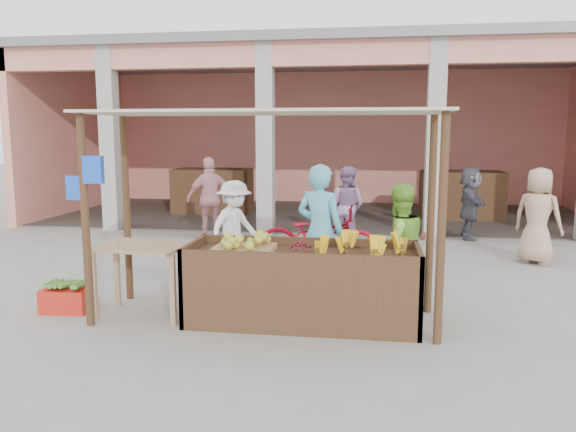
% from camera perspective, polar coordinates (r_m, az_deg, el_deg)
% --- Properties ---
extents(ground, '(60.00, 60.00, 0.00)m').
position_cam_1_polar(ground, '(6.61, -2.90, -10.49)').
color(ground, gray).
rests_on(ground, ground).
extents(market_building, '(14.40, 6.40, 4.20)m').
position_cam_1_polar(market_building, '(15.11, 4.05, 10.49)').
color(market_building, '#EC907B').
rests_on(market_building, ground).
extents(fruit_stall, '(2.60, 0.95, 0.80)m').
position_cam_1_polar(fruit_stall, '(6.41, 1.49, -7.33)').
color(fruit_stall, '#4B311E').
rests_on(fruit_stall, ground).
extents(stall_awning, '(4.09, 1.35, 2.39)m').
position_cam_1_polar(stall_awning, '(6.32, -3.06, 6.92)').
color(stall_awning, '#4B311E').
rests_on(stall_awning, ground).
extents(banana_heap, '(1.06, 0.58, 0.19)m').
position_cam_1_polar(banana_heap, '(6.21, 7.10, -3.20)').
color(banana_heap, yellow).
rests_on(banana_heap, fruit_stall).
extents(melon_tray, '(0.68, 0.59, 0.19)m').
position_cam_1_polar(melon_tray, '(6.41, -4.53, -2.89)').
color(melon_tray, '#AA7C57').
rests_on(melon_tray, fruit_stall).
extents(berry_heap, '(0.41, 0.33, 0.13)m').
position_cam_1_polar(berry_heap, '(6.36, 1.19, -3.16)').
color(berry_heap, maroon).
rests_on(berry_heap, fruit_stall).
extents(side_table, '(1.14, 0.86, 0.84)m').
position_cam_1_polar(side_table, '(6.83, -14.57, -4.00)').
color(side_table, '#A28161').
rests_on(side_table, ground).
extents(papaya_pile, '(0.69, 0.39, 0.20)m').
position_cam_1_polar(papaya_pile, '(6.79, -14.64, -2.03)').
color(papaya_pile, '#3C812A').
rests_on(papaya_pile, side_table).
extents(red_crate, '(0.58, 0.43, 0.29)m').
position_cam_1_polar(red_crate, '(7.39, -21.51, -7.88)').
color(red_crate, red).
rests_on(red_crate, ground).
extents(plantain_bundle, '(0.46, 0.32, 0.09)m').
position_cam_1_polar(plantain_bundle, '(7.34, -21.59, -6.46)').
color(plantain_bundle, '#49822F').
rests_on(plantain_bundle, red_crate).
extents(produce_sacks, '(1.00, 0.75, 0.61)m').
position_cam_1_polar(produce_sacks, '(11.82, 13.97, -0.80)').
color(produce_sacks, maroon).
rests_on(produce_sacks, ground).
extents(vendor_blue, '(0.84, 0.73, 1.88)m').
position_cam_1_polar(vendor_blue, '(7.23, 3.28, -1.17)').
color(vendor_blue, '#60CFF0').
rests_on(vendor_blue, ground).
extents(vendor_green, '(0.90, 0.75, 1.62)m').
position_cam_1_polar(vendor_green, '(7.00, 11.14, -2.70)').
color(vendor_green, '#85CB3E').
rests_on(vendor_green, ground).
extents(motorcycle, '(0.74, 2.04, 1.06)m').
position_cam_1_polar(motorcycle, '(8.91, 3.04, -2.03)').
color(motorcycle, maroon).
rests_on(motorcycle, ground).
extents(shopper_a, '(0.96, 1.10, 1.55)m').
position_cam_1_polar(shopper_a, '(8.60, -5.48, -0.78)').
color(shopper_a, white).
rests_on(shopper_a, ground).
extents(shopper_b, '(1.19, 1.03, 1.79)m').
position_cam_1_polar(shopper_b, '(11.50, -7.89, 2.09)').
color(shopper_b, '#D48A93').
rests_on(shopper_b, ground).
extents(shopper_c, '(1.01, 0.95, 1.77)m').
position_cam_1_polar(shopper_c, '(10.07, 24.08, 0.49)').
color(shopper_c, tan).
rests_on(shopper_c, ground).
extents(shopper_d, '(0.65, 1.47, 1.57)m').
position_cam_1_polar(shopper_d, '(11.96, 18.02, 1.47)').
color(shopper_d, '#4D4C5A').
rests_on(shopper_d, ground).
extents(shopper_f, '(0.93, 0.73, 1.67)m').
position_cam_1_polar(shopper_f, '(10.80, 5.96, 1.41)').
color(shopper_f, gray).
rests_on(shopper_f, ground).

